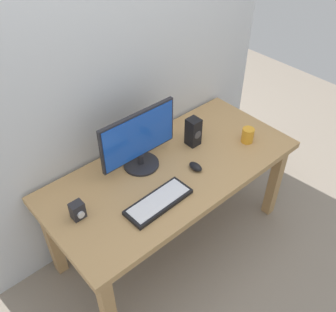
{
  "coord_description": "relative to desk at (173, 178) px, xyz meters",
  "views": [
    {
      "loc": [
        -1.17,
        -1.28,
        2.29
      ],
      "look_at": [
        -0.04,
        0.0,
        0.83
      ],
      "focal_mm": 39.99,
      "sensor_mm": 36.0,
      "label": 1
    }
  ],
  "objects": [
    {
      "name": "desk",
      "position": [
        0.0,
        0.0,
        0.0
      ],
      "size": [
        1.65,
        0.77,
        0.71
      ],
      "color": "tan",
      "rests_on": "ground_plane"
    },
    {
      "name": "speaker_right",
      "position": [
        0.27,
        0.09,
        0.19
      ],
      "size": [
        0.08,
        0.09,
        0.2
      ],
      "color": "black",
      "rests_on": "desk"
    },
    {
      "name": "keyboard_primary",
      "position": [
        -0.26,
        -0.17,
        0.1
      ],
      "size": [
        0.41,
        0.17,
        0.03
      ],
      "color": "black",
      "rests_on": "desk"
    },
    {
      "name": "coffee_mug",
      "position": [
        0.56,
        -0.13,
        0.14
      ],
      "size": [
        0.08,
        0.08,
        0.1
      ],
      "primitive_type": "cylinder",
      "color": "orange",
      "rests_on": "desk"
    },
    {
      "name": "audio_controller",
      "position": [
        -0.65,
        0.04,
        0.14
      ],
      "size": [
        0.07,
        0.07,
        0.11
      ],
      "color": "#232328",
      "rests_on": "desk"
    },
    {
      "name": "ground_plane",
      "position": [
        0.0,
        0.0,
        -0.62
      ],
      "size": [
        6.0,
        6.0,
        0.0
      ],
      "primitive_type": "plane",
      "color": "gray"
    },
    {
      "name": "mouse",
      "position": [
        0.1,
        -0.1,
        0.11
      ],
      "size": [
        0.06,
        0.1,
        0.04
      ],
      "primitive_type": "ellipsoid",
      "rotation": [
        0.0,
        0.0,
        0.02
      ],
      "color": "black",
      "rests_on": "desk"
    },
    {
      "name": "monitor",
      "position": [
        -0.13,
        0.16,
        0.28
      ],
      "size": [
        0.53,
        0.23,
        0.39
      ],
      "color": "#232328",
      "rests_on": "desk"
    },
    {
      "name": "wall_back",
      "position": [
        0.0,
        0.42,
        0.88
      ],
      "size": [
        2.34,
        0.04,
        3.0
      ],
      "primitive_type": "cube",
      "color": "silver",
      "rests_on": "ground_plane"
    }
  ]
}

